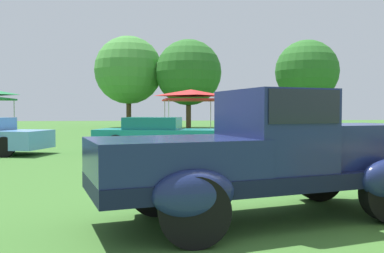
{
  "coord_description": "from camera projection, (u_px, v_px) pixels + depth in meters",
  "views": [
    {
      "loc": [
        -2.14,
        -5.32,
        1.42
      ],
      "look_at": [
        -0.96,
        2.93,
        1.12
      ],
      "focal_mm": 38.84,
      "sensor_mm": 36.0,
      "label": 1
    }
  ],
  "objects": [
    {
      "name": "ground_plane",
      "position": [
        293.0,
        216.0,
        5.62
      ],
      "size": [
        120.0,
        120.0,
        0.0
      ],
      "primitive_type": "plane",
      "color": "#386628"
    },
    {
      "name": "canopy_tent_right_field",
      "position": [
        286.0,
        95.0,
        24.63
      ],
      "size": [
        2.83,
        2.83,
        2.71
      ],
      "color": "#B7B7BC",
      "rests_on": "ground_plane"
    },
    {
      "name": "feature_pickup_truck",
      "position": [
        267.0,
        153.0,
        5.46
      ],
      "size": [
        4.74,
        2.56,
        1.7
      ],
      "color": "black",
      "rests_on": "ground_plane"
    },
    {
      "name": "spectator_by_row",
      "position": [
        255.0,
        129.0,
        11.9
      ],
      "size": [
        0.33,
        0.45,
        1.69
      ],
      "color": "#9E998E",
      "rests_on": "ground_plane"
    },
    {
      "name": "show_car_teal",
      "position": [
        157.0,
        135.0,
        14.63
      ],
      "size": [
        4.56,
        2.74,
        1.22
      ],
      "color": "teal",
      "rests_on": "ground_plane"
    },
    {
      "name": "treeline_mid_left",
      "position": [
        189.0,
        73.0,
        36.15
      ],
      "size": [
        5.73,
        5.73,
        7.69
      ],
      "color": "#47331E",
      "rests_on": "ground_plane"
    },
    {
      "name": "canopy_tent_center_field",
      "position": [
        191.0,
        94.0,
        24.06
      ],
      "size": [
        3.17,
        3.17,
        2.71
      ],
      "color": "#B7B7BC",
      "rests_on": "ground_plane"
    },
    {
      "name": "treeline_center",
      "position": [
        307.0,
        72.0,
        35.54
      ],
      "size": [
        5.38,
        5.38,
        7.55
      ],
      "color": "brown",
      "rests_on": "ground_plane"
    },
    {
      "name": "treeline_far_left",
      "position": [
        129.0,
        70.0,
        37.24
      ],
      "size": [
        6.08,
        6.08,
        8.18
      ],
      "color": "#47331E",
      "rests_on": "ground_plane"
    }
  ]
}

